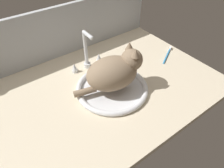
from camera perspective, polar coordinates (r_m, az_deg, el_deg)
The scene contains 6 objects.
countertop at distance 107.53cm, azimuth -2.67°, elevation -2.12°, with size 123.39×80.48×3.00cm, color beige.
backsplash_wall at distance 128.91cm, azimuth -13.63°, elevation 13.31°, with size 123.39×2.40×33.33cm, color #B2B7BC.
sink_basin at distance 105.44cm, azimuth -0.00°, elevation -1.13°, with size 36.92×36.92×2.68cm.
faucet at distance 116.46cm, azimuth -7.01°, elevation 8.14°, with size 19.53×10.43×23.36cm.
cat at distance 99.16cm, azimuth 1.04°, elevation 3.55°, with size 35.44×23.70×21.34cm.
toothbrush at distance 134.91cm, azimuth 15.10°, elevation 7.89°, with size 17.04×10.13×1.70cm.
Camera 1 is at (-41.49, -64.94, 76.49)cm, focal length 33.03 mm.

